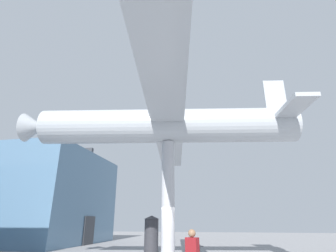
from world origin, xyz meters
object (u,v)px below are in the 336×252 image
support_pylon_central (168,200)px  plaza_bench (195,248)px  info_kiosk (151,233)px  suspended_airplane (165,126)px

support_pylon_central → plaza_bench: size_ratio=3.51×
support_pylon_central → info_kiosk: size_ratio=2.51×
plaza_bench → info_kiosk: info_kiosk is taller
suspended_airplane → plaza_bench: size_ratio=12.43×
support_pylon_central → info_kiosk: 6.10m
info_kiosk → plaza_bench: bearing=-114.4°
plaza_bench → suspended_airplane: bearing=166.8°
support_pylon_central → suspended_airplane: size_ratio=0.28×
suspended_airplane → info_kiosk: (5.48, 2.01, -5.39)m
support_pylon_central → info_kiosk: support_pylon_central is taller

